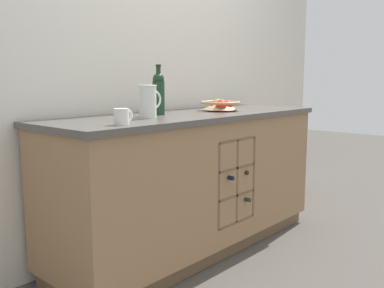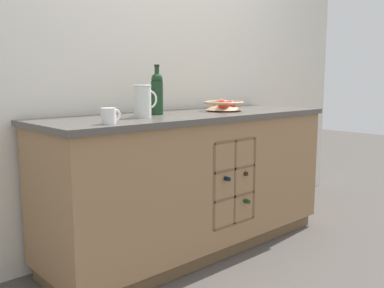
{
  "view_description": "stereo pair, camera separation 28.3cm",
  "coord_description": "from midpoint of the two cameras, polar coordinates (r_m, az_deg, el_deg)",
  "views": [
    {
      "loc": [
        -2.09,
        -1.86,
        1.14
      ],
      "look_at": [
        0.0,
        0.0,
        0.72
      ],
      "focal_mm": 40.0,
      "sensor_mm": 36.0,
      "label": 1
    },
    {
      "loc": [
        -1.89,
        -2.06,
        1.14
      ],
      "look_at": [
        0.0,
        0.0,
        0.72
      ],
      "focal_mm": 40.0,
      "sensor_mm": 36.0,
      "label": 2
    }
  ],
  "objects": [
    {
      "name": "back_wall",
      "position": [
        3.08,
        -2.23,
        11.02
      ],
      "size": [
        4.45,
        0.06,
        2.55
      ],
      "primitive_type": "cube",
      "color": "silver",
      "rests_on": "ground_plane"
    },
    {
      "name": "standing_wine_bottle",
      "position": [
        2.7,
        -1.67,
        6.89
      ],
      "size": [
        0.08,
        0.08,
        0.31
      ],
      "color": "#19381E",
      "rests_on": "kitchen_island"
    },
    {
      "name": "white_pitcher",
      "position": [
        2.49,
        -3.33,
        5.8
      ],
      "size": [
        0.16,
        0.11,
        0.19
      ],
      "color": "silver",
      "rests_on": "kitchen_island"
    },
    {
      "name": "kitchen_island",
      "position": [
        2.88,
        2.86,
        -5.0
      ],
      "size": [
        2.09,
        0.68,
        0.92
      ],
      "color": "brown",
      "rests_on": "ground_plane"
    },
    {
      "name": "ground_plane",
      "position": [
        3.02,
        2.76,
        -13.67
      ],
      "size": [
        14.0,
        14.0,
        0.0
      ],
      "primitive_type": "plane",
      "color": "#4C4742"
    },
    {
      "name": "fruit_bowl",
      "position": [
        3.02,
        6.92,
        5.19
      ],
      "size": [
        0.28,
        0.28,
        0.09
      ],
      "color": "tan",
      "rests_on": "kitchen_island"
    },
    {
      "name": "ceramic_mug",
      "position": [
        2.14,
        -7.31,
        3.72
      ],
      "size": [
        0.11,
        0.08,
        0.08
      ],
      "color": "white",
      "rests_on": "kitchen_island"
    }
  ]
}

